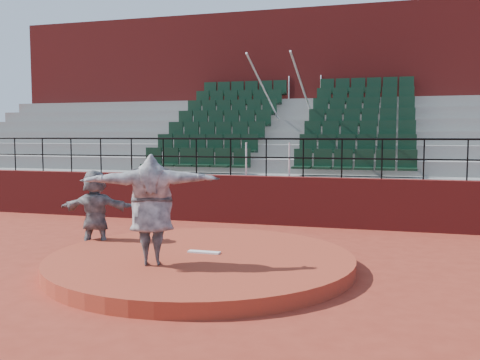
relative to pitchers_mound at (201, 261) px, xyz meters
name	(u,v)px	position (x,y,z in m)	size (l,w,h in m)	color
ground	(201,268)	(0.00, 0.00, -0.12)	(90.00, 90.00, 0.00)	maroon
pitchers_mound	(201,261)	(0.00, 0.00, 0.00)	(5.50, 5.50, 0.25)	#A23924
pitching_rubber	(204,252)	(0.00, 0.15, 0.14)	(0.60, 0.15, 0.03)	white
boundary_wall	(266,200)	(0.00, 5.00, 0.53)	(24.00, 0.30, 1.30)	maroon
wall_railing	(266,149)	(0.00, 5.00, 1.90)	(24.04, 0.05, 1.03)	black
seating_deck	(292,164)	(0.00, 8.65, 1.32)	(24.00, 5.97, 4.63)	gray
press_box_facade	(311,106)	(0.00, 12.60, 3.43)	(24.00, 3.00, 7.10)	maroon
pitcher	(151,209)	(-0.54, -0.89, 1.05)	(2.27, 0.62, 1.85)	black
fielder	(96,211)	(-2.59, 0.72, 0.72)	(1.58, 0.50, 1.70)	black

